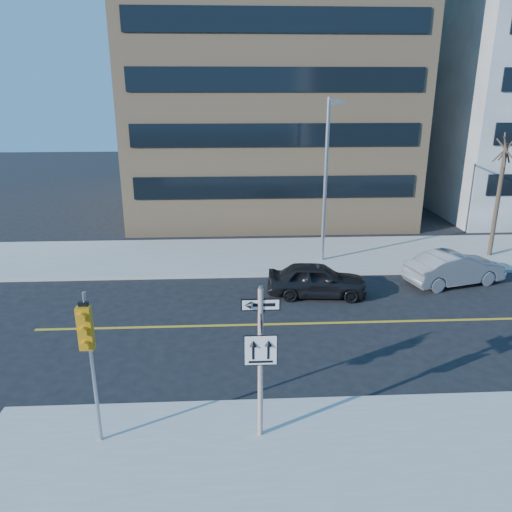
{
  "coord_description": "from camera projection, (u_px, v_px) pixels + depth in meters",
  "views": [
    {
      "loc": [
        -0.66,
        -13.08,
        8.5
      ],
      "look_at": [
        0.23,
        4.0,
        2.76
      ],
      "focal_mm": 35.0,
      "sensor_mm": 36.0,
      "label": 1
    }
  ],
  "objects": [
    {
      "name": "sign_pole",
      "position": [
        260.0,
        355.0,
        11.97
      ],
      "size": [
        0.92,
        0.92,
        4.06
      ],
      "color": "white",
      "rests_on": "near_sidewalk"
    },
    {
      "name": "ground",
      "position": [
        255.0,
        384.0,
        15.12
      ],
      "size": [
        120.0,
        120.0,
        0.0
      ],
      "primitive_type": "plane",
      "color": "black",
      "rests_on": "ground"
    },
    {
      "name": "parked_car_b",
      "position": [
        454.0,
        268.0,
        22.69
      ],
      "size": [
        2.71,
        4.81,
        1.5
      ],
      "primitive_type": "imported",
      "rotation": [
        0.0,
        0.0,
        1.83
      ],
      "color": "gray",
      "rests_on": "ground"
    },
    {
      "name": "street_tree_west",
      "position": [
        505.0,
        152.0,
        24.7
      ],
      "size": [
        1.8,
        1.8,
        6.35
      ],
      "color": "#382D21",
      "rests_on": "far_sidewalk"
    },
    {
      "name": "building_brick",
      "position": [
        265.0,
        82.0,
        36.02
      ],
      "size": [
        18.0,
        18.0,
        18.0
      ],
      "primitive_type": "cube",
      "color": "tan",
      "rests_on": "ground"
    },
    {
      "name": "streetlight_a",
      "position": [
        327.0,
        171.0,
        23.99
      ],
      "size": [
        0.55,
        2.25,
        8.0
      ],
      "color": "gray",
      "rests_on": "far_sidewalk"
    },
    {
      "name": "traffic_signal",
      "position": [
        87.0,
        340.0,
        11.44
      ],
      "size": [
        0.32,
        0.45,
        4.0
      ],
      "color": "gray",
      "rests_on": "near_sidewalk"
    },
    {
      "name": "parked_car_a",
      "position": [
        317.0,
        280.0,
        21.39
      ],
      "size": [
        2.11,
        4.39,
        1.45
      ],
      "primitive_type": "imported",
      "rotation": [
        0.0,
        0.0,
        1.47
      ],
      "color": "black",
      "rests_on": "ground"
    }
  ]
}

